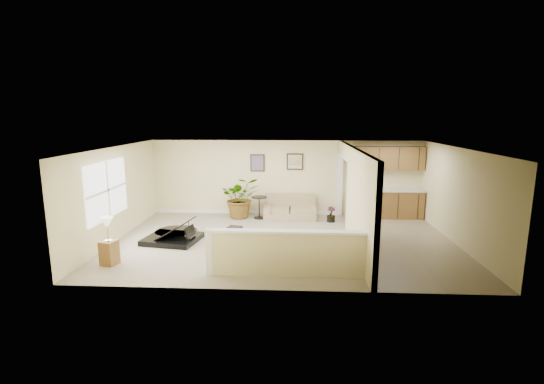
# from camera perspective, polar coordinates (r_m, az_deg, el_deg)

# --- Properties ---
(floor) EXTENTS (9.00, 9.00, 0.00)m
(floor) POSITION_cam_1_polar(r_m,az_deg,el_deg) (10.60, 1.67, -7.16)
(floor) COLOR tan
(floor) RESTS_ON ground
(back_wall) EXTENTS (9.00, 0.04, 2.50)m
(back_wall) POSITION_cam_1_polar(r_m,az_deg,el_deg) (13.24, 2.02, 2.07)
(back_wall) COLOR beige
(back_wall) RESTS_ON floor
(front_wall) EXTENTS (9.00, 0.04, 2.50)m
(front_wall) POSITION_cam_1_polar(r_m,az_deg,el_deg) (7.37, 1.16, -5.20)
(front_wall) COLOR beige
(front_wall) RESTS_ON floor
(left_wall) EXTENTS (0.04, 6.00, 2.50)m
(left_wall) POSITION_cam_1_polar(r_m,az_deg,el_deg) (11.32, -21.72, -0.25)
(left_wall) COLOR beige
(left_wall) RESTS_ON floor
(right_wall) EXTENTS (0.04, 6.00, 2.50)m
(right_wall) POSITION_cam_1_polar(r_m,az_deg,el_deg) (11.13, 25.55, -0.72)
(right_wall) COLOR beige
(right_wall) RESTS_ON floor
(ceiling) EXTENTS (9.00, 6.00, 0.04)m
(ceiling) POSITION_cam_1_polar(r_m,az_deg,el_deg) (10.11, 1.75, 6.43)
(ceiling) COLOR white
(ceiling) RESTS_ON back_wall
(kitchen_vinyl) EXTENTS (2.70, 6.00, 0.01)m
(kitchen_vinyl) POSITION_cam_1_polar(r_m,az_deg,el_deg) (11.00, 18.44, -7.05)
(kitchen_vinyl) COLOR gray
(kitchen_vinyl) RESTS_ON floor
(interior_partition) EXTENTS (0.18, 5.99, 2.50)m
(interior_partition) POSITION_cam_1_polar(r_m,az_deg,el_deg) (10.65, 11.47, -0.51)
(interior_partition) COLOR beige
(interior_partition) RESTS_ON floor
(pony_half_wall) EXTENTS (3.42, 0.22, 1.00)m
(pony_half_wall) POSITION_cam_1_polar(r_m,az_deg,el_deg) (8.26, 1.83, -8.73)
(pony_half_wall) COLOR beige
(pony_half_wall) RESTS_ON floor
(left_window) EXTENTS (0.05, 2.15, 1.45)m
(left_window) POSITION_cam_1_polar(r_m,az_deg,el_deg) (10.83, -22.81, 0.27)
(left_window) COLOR white
(left_window) RESTS_ON left_wall
(wall_art_left) EXTENTS (0.48, 0.04, 0.58)m
(wall_art_left) POSITION_cam_1_polar(r_m,az_deg,el_deg) (13.19, -2.11, 4.23)
(wall_art_left) COLOR #321F12
(wall_art_left) RESTS_ON back_wall
(wall_mirror) EXTENTS (0.55, 0.04, 0.55)m
(wall_mirror) POSITION_cam_1_polar(r_m,az_deg,el_deg) (13.13, 3.35, 4.41)
(wall_mirror) COLOR #321F12
(wall_mirror) RESTS_ON back_wall
(kitchen_cabinets) EXTENTS (2.36, 0.65, 2.33)m
(kitchen_cabinets) POSITION_cam_1_polar(r_m,az_deg,el_deg) (13.37, 15.79, 0.09)
(kitchen_cabinets) COLOR brown
(kitchen_cabinets) RESTS_ON floor
(piano) EXTENTS (1.75, 1.78, 1.29)m
(piano) POSITION_cam_1_polar(r_m,az_deg,el_deg) (10.90, -14.32, -4.05)
(piano) COLOR black
(piano) RESTS_ON floor
(piano_bench) EXTENTS (0.53, 0.75, 0.45)m
(piano_bench) POSITION_cam_1_polar(r_m,az_deg,el_deg) (10.28, -5.91, -6.49)
(piano_bench) COLOR black
(piano_bench) RESTS_ON floor
(loveseat) EXTENTS (1.68, 0.95, 0.96)m
(loveseat) POSITION_cam_1_polar(r_m,az_deg,el_deg) (12.92, 2.61, -2.17)
(loveseat) COLOR tan
(loveseat) RESTS_ON floor
(accent_table) EXTENTS (0.50, 0.50, 0.72)m
(accent_table) POSITION_cam_1_polar(r_m,az_deg,el_deg) (12.81, -1.86, -1.82)
(accent_table) COLOR black
(accent_table) RESTS_ON floor
(palm_plant) EXTENTS (1.46, 1.34, 1.36)m
(palm_plant) POSITION_cam_1_polar(r_m,az_deg,el_deg) (12.90, -4.58, -0.83)
(palm_plant) COLOR black
(palm_plant) RESTS_ON floor
(small_plant) EXTENTS (0.31, 0.31, 0.49)m
(small_plant) POSITION_cam_1_polar(r_m,az_deg,el_deg) (12.57, 8.54, -3.39)
(small_plant) COLOR black
(small_plant) RESTS_ON floor
(lamp_stand) EXTENTS (0.39, 0.39, 1.10)m
(lamp_stand) POSITION_cam_1_polar(r_m,az_deg,el_deg) (9.62, -22.58, -7.05)
(lamp_stand) COLOR brown
(lamp_stand) RESTS_ON floor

